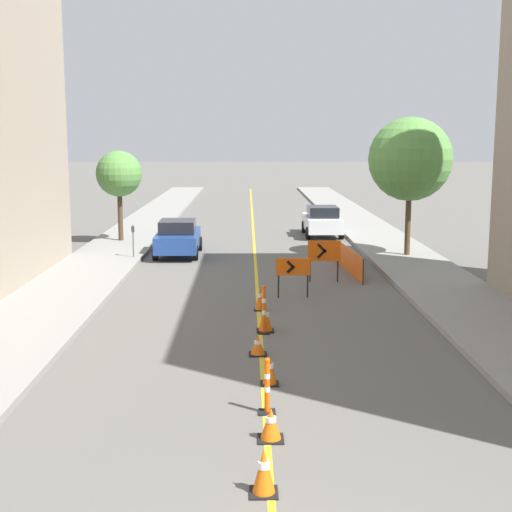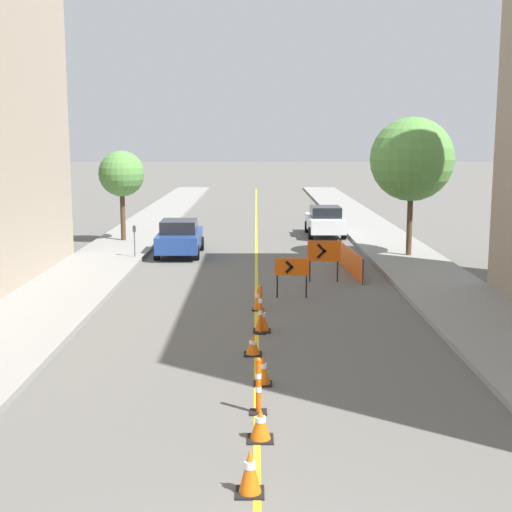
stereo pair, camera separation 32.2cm
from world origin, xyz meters
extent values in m
cube|color=gold|center=(0.00, 33.43, 0.00)|extent=(0.12, 66.86, 0.01)
cube|color=gray|center=(-6.42, 33.43, 0.08)|extent=(3.19, 66.86, 0.16)
cube|color=gray|center=(6.42, 33.43, 0.08)|extent=(3.19, 66.86, 0.16)
cube|color=black|center=(-0.10, 3.19, 0.01)|extent=(0.42, 0.42, 0.03)
cone|color=orange|center=(-0.10, 3.19, 0.37)|extent=(0.34, 0.34, 0.68)
cylinder|color=white|center=(-0.10, 3.19, 0.45)|extent=(0.18, 0.18, 0.11)
cube|color=black|center=(0.06, 5.08, 0.01)|extent=(0.45, 0.45, 0.03)
cone|color=orange|center=(0.06, 5.08, 0.31)|extent=(0.36, 0.36, 0.56)
cylinder|color=white|center=(0.06, 5.08, 0.37)|extent=(0.19, 0.19, 0.09)
cube|color=black|center=(0.13, 7.88, 0.01)|extent=(0.38, 0.38, 0.03)
cone|color=orange|center=(0.13, 7.88, 0.34)|extent=(0.31, 0.31, 0.62)
cylinder|color=white|center=(0.13, 7.88, 0.41)|extent=(0.16, 0.16, 0.10)
cube|color=black|center=(-0.09, 9.97, 0.01)|extent=(0.43, 0.43, 0.03)
cone|color=orange|center=(-0.09, 9.97, 0.26)|extent=(0.34, 0.34, 0.45)
cylinder|color=white|center=(-0.09, 9.97, 0.31)|extent=(0.18, 0.18, 0.07)
cube|color=black|center=(0.15, 12.09, 0.01)|extent=(0.47, 0.47, 0.03)
cone|color=orange|center=(0.15, 12.09, 0.38)|extent=(0.37, 0.37, 0.70)
cylinder|color=white|center=(0.15, 12.09, 0.46)|extent=(0.19, 0.19, 0.11)
cube|color=black|center=(0.04, 14.46, 0.01)|extent=(0.35, 0.35, 0.03)
cone|color=orange|center=(0.04, 14.46, 0.38)|extent=(0.28, 0.28, 0.70)
cylinder|color=white|center=(0.04, 14.46, 0.46)|extent=(0.15, 0.15, 0.11)
cube|color=black|center=(0.03, 6.29, 0.02)|extent=(0.32, 0.32, 0.04)
cylinder|color=#EF560C|center=(0.03, 6.29, 0.52)|extent=(0.10, 0.10, 0.97)
cylinder|color=white|center=(0.03, 6.29, 0.47)|extent=(0.11, 0.11, 0.10)
cylinder|color=white|center=(0.03, 6.29, 0.73)|extent=(0.11, 0.11, 0.10)
sphere|color=#EF560C|center=(0.03, 6.29, 1.04)|extent=(0.11, 0.11, 0.11)
cube|color=black|center=(0.10, 11.88, 0.02)|extent=(0.32, 0.32, 0.04)
cylinder|color=#EF560C|center=(0.10, 11.88, 0.63)|extent=(0.10, 0.10, 1.19)
cylinder|color=white|center=(0.10, 11.88, 0.57)|extent=(0.11, 0.11, 0.12)
cylinder|color=white|center=(0.10, 11.88, 0.90)|extent=(0.11, 0.11, 0.12)
sphere|color=#EF560C|center=(0.10, 11.88, 1.26)|extent=(0.11, 0.11, 0.11)
cube|color=#EF560C|center=(1.15, 16.19, 1.02)|extent=(1.12, 0.08, 0.56)
cube|color=black|center=(1.07, 16.15, 1.10)|extent=(0.28, 0.02, 0.28)
cube|color=black|center=(1.07, 16.15, 0.94)|extent=(0.28, 0.02, 0.28)
cylinder|color=black|center=(0.68, 16.19, 0.37)|extent=(0.06, 0.06, 0.74)
cylinder|color=black|center=(1.62, 16.19, 0.37)|extent=(0.06, 0.06, 0.74)
cube|color=#EF560C|center=(2.43, 18.75, 1.14)|extent=(1.18, 0.06, 0.74)
cube|color=black|center=(2.34, 18.70, 1.24)|extent=(0.35, 0.02, 0.35)
cube|color=black|center=(2.34, 18.70, 1.04)|extent=(0.35, 0.02, 0.35)
cylinder|color=black|center=(1.93, 18.75, 0.39)|extent=(0.06, 0.06, 0.77)
cylinder|color=black|center=(2.93, 18.75, 0.39)|extent=(0.06, 0.06, 0.77)
cube|color=#EF560C|center=(3.61, 20.70, 0.47)|extent=(0.35, 5.00, 0.94)
cylinder|color=#262626|center=(3.77, 18.21, 0.47)|extent=(0.05, 0.05, 0.94)
cylinder|color=#262626|center=(3.44, 23.20, 0.47)|extent=(0.05, 0.05, 0.94)
cube|color=navy|center=(-3.40, 24.79, 0.68)|extent=(1.89, 4.34, 0.72)
cube|color=black|center=(-3.40, 24.58, 1.31)|extent=(1.57, 1.97, 0.55)
cylinder|color=black|center=(-4.26, 26.12, 0.32)|extent=(0.23, 0.64, 0.64)
cylinder|color=black|center=(-2.55, 26.12, 0.32)|extent=(0.23, 0.64, 0.64)
cylinder|color=black|center=(-4.26, 23.46, 0.32)|extent=(0.23, 0.64, 0.64)
cylinder|color=black|center=(-2.55, 23.46, 0.32)|extent=(0.23, 0.64, 0.64)
cube|color=silver|center=(3.65, 31.11, 0.68)|extent=(1.83, 4.31, 0.72)
cube|color=black|center=(3.65, 30.89, 1.31)|extent=(1.54, 1.94, 0.55)
cylinder|color=black|center=(2.80, 32.44, 0.32)|extent=(0.22, 0.64, 0.64)
cylinder|color=black|center=(4.51, 32.44, 0.32)|extent=(0.22, 0.64, 0.64)
cylinder|color=black|center=(2.80, 29.77, 0.32)|extent=(0.22, 0.64, 0.64)
cylinder|color=black|center=(4.51, 29.77, 0.32)|extent=(0.22, 0.64, 0.64)
cylinder|color=#4C4C51|center=(-5.17, 23.37, 0.70)|extent=(0.05, 0.05, 1.07)
cube|color=#33383D|center=(-5.17, 23.37, 1.35)|extent=(0.12, 0.10, 0.22)
sphere|color=#33383D|center=(-5.17, 23.37, 1.46)|extent=(0.11, 0.11, 0.11)
cylinder|color=#4C3823|center=(-6.58, 28.39, 1.38)|extent=(0.24, 0.24, 2.44)
sphere|color=#568E42|center=(-6.58, 28.39, 3.44)|extent=(2.23, 2.23, 2.23)
cylinder|color=#4C3823|center=(6.58, 23.84, 1.55)|extent=(0.24, 0.24, 2.77)
sphere|color=#568E42|center=(6.58, 23.84, 4.27)|extent=(3.55, 3.55, 3.55)
camera|label=1|loc=(-0.34, -6.53, 5.15)|focal=50.00mm
camera|label=2|loc=(-0.02, -6.53, 5.15)|focal=50.00mm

